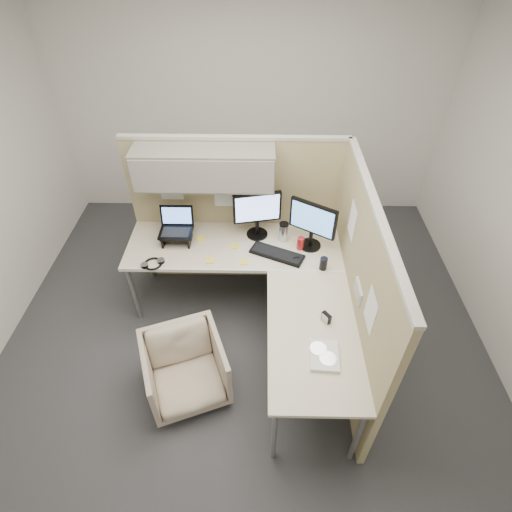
{
  "coord_description": "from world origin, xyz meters",
  "views": [
    {
      "loc": [
        0.15,
        -2.28,
        3.13
      ],
      "look_at": [
        0.1,
        0.25,
        0.85
      ],
      "focal_mm": 28.0,
      "sensor_mm": 36.0,
      "label": 1
    }
  ],
  "objects_px": {
    "office_chair": "(185,367)",
    "keyboard": "(277,254)",
    "monitor_left": "(257,211)",
    "desk": "(259,280)"
  },
  "relations": [
    {
      "from": "desk",
      "to": "office_chair",
      "type": "distance_m",
      "value": 0.94
    },
    {
      "from": "desk",
      "to": "keyboard",
      "type": "height_order",
      "value": "keyboard"
    },
    {
      "from": "desk",
      "to": "monitor_left",
      "type": "relative_size",
      "value": 4.29
    },
    {
      "from": "desk",
      "to": "monitor_left",
      "type": "bearing_deg",
      "value": 92.26
    },
    {
      "from": "desk",
      "to": "keyboard",
      "type": "relative_size",
      "value": 4.1
    },
    {
      "from": "office_chair",
      "to": "keyboard",
      "type": "distance_m",
      "value": 1.25
    },
    {
      "from": "keyboard",
      "to": "office_chair",
      "type": "bearing_deg",
      "value": -105.23
    },
    {
      "from": "keyboard",
      "to": "monitor_left",
      "type": "bearing_deg",
      "value": 146.57
    },
    {
      "from": "monitor_left",
      "to": "keyboard",
      "type": "height_order",
      "value": "monitor_left"
    },
    {
      "from": "monitor_left",
      "to": "desk",
      "type": "bearing_deg",
      "value": -99.19
    }
  ]
}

